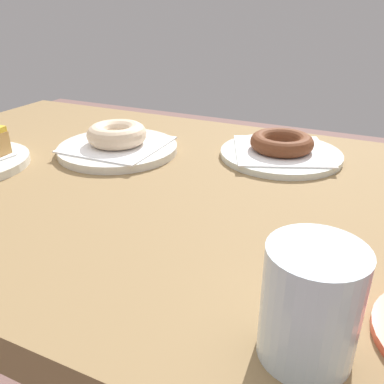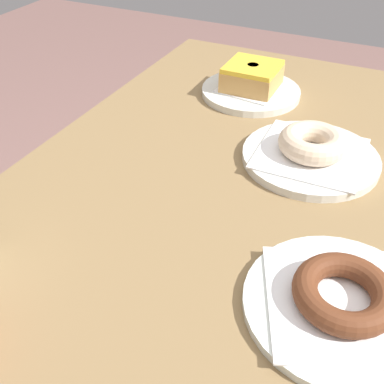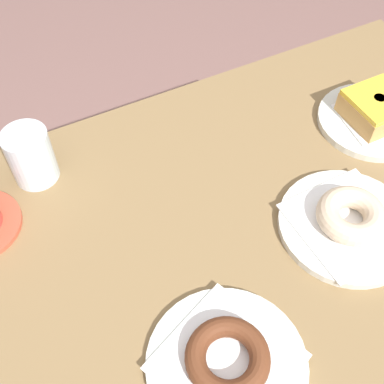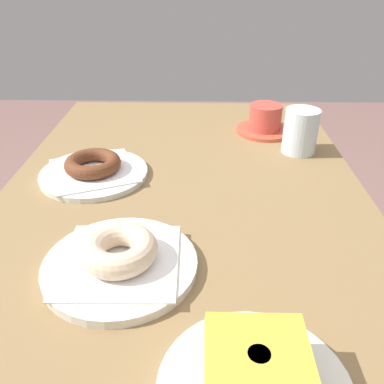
# 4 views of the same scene
# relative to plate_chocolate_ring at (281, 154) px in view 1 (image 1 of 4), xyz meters

# --- Properties ---
(table) EXTENTS (1.21, 0.71, 0.76)m
(table) POSITION_rel_plate_chocolate_ring_xyz_m (-0.12, -0.19, -0.08)
(table) COLOR olive
(table) RESTS_ON ground_plane
(plate_chocolate_ring) EXTENTS (0.22, 0.22, 0.01)m
(plate_chocolate_ring) POSITION_rel_plate_chocolate_ring_xyz_m (0.00, 0.00, 0.00)
(plate_chocolate_ring) COLOR silver
(plate_chocolate_ring) RESTS_ON table
(napkin_chocolate_ring) EXTENTS (0.21, 0.21, 0.00)m
(napkin_chocolate_ring) POSITION_rel_plate_chocolate_ring_xyz_m (0.00, 0.00, 0.01)
(napkin_chocolate_ring) COLOR white
(napkin_chocolate_ring) RESTS_ON plate_chocolate_ring
(donut_chocolate_ring) EXTENTS (0.11, 0.11, 0.03)m
(donut_chocolate_ring) POSITION_rel_plate_chocolate_ring_xyz_m (0.00, 0.00, 0.02)
(donut_chocolate_ring) COLOR brown
(donut_chocolate_ring) RESTS_ON napkin_chocolate_ring
(plate_sugar_ring) EXTENTS (0.22, 0.22, 0.01)m
(plate_sugar_ring) POSITION_rel_plate_chocolate_ring_xyz_m (-0.28, -0.10, 0.00)
(plate_sugar_ring) COLOR silver
(plate_sugar_ring) RESTS_ON table
(napkin_sugar_ring) EXTENTS (0.17, 0.17, 0.00)m
(napkin_sugar_ring) POSITION_rel_plate_chocolate_ring_xyz_m (-0.28, -0.10, 0.01)
(napkin_sugar_ring) COLOR white
(napkin_sugar_ring) RESTS_ON plate_sugar_ring
(donut_sugar_ring) EXTENTS (0.11, 0.11, 0.04)m
(donut_sugar_ring) POSITION_rel_plate_chocolate_ring_xyz_m (-0.28, -0.10, 0.03)
(donut_sugar_ring) COLOR beige
(donut_sugar_ring) RESTS_ON napkin_sugar_ring
(water_glass) EXTENTS (0.08, 0.08, 0.10)m
(water_glass) POSITION_rel_plate_chocolate_ring_xyz_m (0.13, -0.44, 0.04)
(water_glass) COLOR silver
(water_glass) RESTS_ON table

